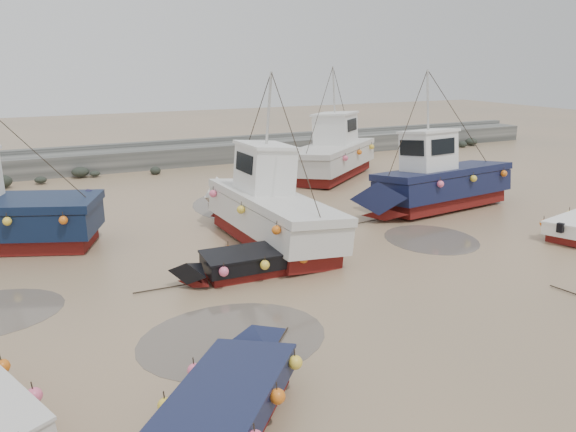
% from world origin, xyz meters
% --- Properties ---
extents(ground, '(120.00, 120.00, 0.00)m').
position_xyz_m(ground, '(0.00, 0.00, 0.00)').
color(ground, '#A17E5C').
rests_on(ground, ground).
extents(seawall, '(60.00, 4.92, 1.50)m').
position_xyz_m(seawall, '(0.05, 21.99, 0.63)').
color(seawall, slate).
rests_on(seawall, ground).
extents(puddle_a, '(4.77, 4.77, 0.01)m').
position_xyz_m(puddle_a, '(-3.85, -1.62, 0.00)').
color(puddle_a, '#5A5147').
rests_on(puddle_a, ground).
extents(puddle_b, '(3.42, 3.42, 0.01)m').
position_xyz_m(puddle_b, '(5.76, 2.52, 0.00)').
color(puddle_b, '#5A5147').
rests_on(puddle_b, ground).
extents(puddle_d, '(5.20, 5.20, 0.01)m').
position_xyz_m(puddle_d, '(1.37, 10.34, 0.00)').
color(puddle_d, '#5A5147').
rests_on(puddle_d, ground).
extents(dinghy_1, '(4.83, 5.27, 1.43)m').
position_xyz_m(dinghy_1, '(-5.00, -4.71, 0.54)').
color(dinghy_1, maroon).
rests_on(dinghy_1, ground).
extents(dinghy_4, '(5.70, 1.88, 1.43)m').
position_xyz_m(dinghy_4, '(-2.08, 2.08, 0.55)').
color(dinghy_4, maroon).
rests_on(dinghy_4, ground).
extents(cabin_boat_1, '(3.10, 10.27, 6.22)m').
position_xyz_m(cabin_boat_1, '(-0.09, 5.15, 1.34)').
color(cabin_boat_1, maroon).
rests_on(cabin_boat_1, ground).
extents(cabin_boat_2, '(9.90, 3.38, 6.22)m').
position_xyz_m(cabin_boat_2, '(8.70, 5.91, 1.35)').
color(cabin_boat_2, maroon).
rests_on(cabin_boat_2, ground).
extents(cabin_boat_3, '(9.04, 7.51, 6.22)m').
position_xyz_m(cabin_boat_3, '(8.56, 14.62, 1.33)').
color(cabin_boat_3, maroon).
rests_on(cabin_boat_3, ground).
extents(person, '(0.79, 0.61, 1.93)m').
position_xyz_m(person, '(-5.95, 8.41, 0.00)').
color(person, '#1E1E3C').
rests_on(person, ground).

